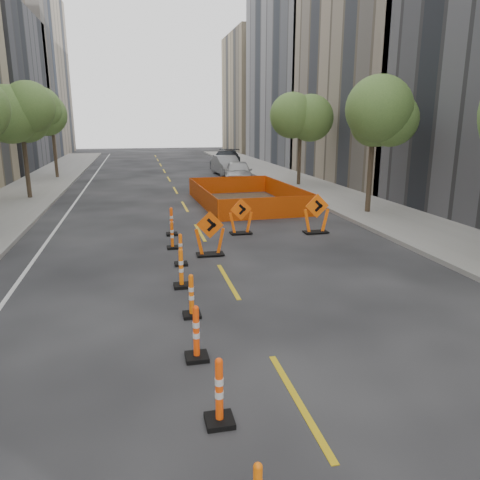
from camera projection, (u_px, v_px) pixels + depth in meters
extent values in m
plane|color=black|center=(265.00, 345.00, 9.49)|extent=(140.00, 140.00, 0.00)
cube|color=gray|center=(379.00, 212.00, 22.68)|extent=(4.00, 90.00, 0.15)
cube|color=gray|center=(7.00, 72.00, 56.05)|extent=(12.00, 20.00, 20.00)
cube|color=gray|center=(406.00, 83.00, 33.78)|extent=(12.00, 16.00, 14.00)
cube|color=gray|center=(322.00, 64.00, 48.54)|extent=(12.00, 18.00, 20.00)
cube|color=tan|center=(272.00, 94.00, 66.44)|extent=(12.00, 14.00, 16.00)
cylinder|color=#382B1E|center=(27.00, 172.00, 26.27)|extent=(0.24, 0.24, 3.15)
sphere|color=#3F6C2E|center=(21.00, 118.00, 25.52)|extent=(2.80, 2.80, 2.80)
cylinder|color=#382B1E|center=(56.00, 158.00, 35.72)|extent=(0.24, 0.24, 3.15)
sphere|color=#3F6C2E|center=(52.00, 118.00, 34.98)|extent=(2.80, 2.80, 2.80)
cylinder|color=#382B1E|center=(369.00, 182.00, 22.18)|extent=(0.24, 0.24, 3.15)
sphere|color=#3F6C2E|center=(374.00, 117.00, 21.44)|extent=(2.80, 2.80, 2.80)
cylinder|color=#382B1E|center=(299.00, 163.00, 31.64)|extent=(0.24, 0.24, 3.15)
sphere|color=#3F6C2E|center=(300.00, 118.00, 30.90)|extent=(2.80, 2.80, 2.80)
imported|color=#AEAEB0|center=(238.00, 172.00, 33.40)|extent=(2.62, 4.98, 1.61)
imported|color=gray|center=(226.00, 165.00, 38.50)|extent=(1.99, 4.86, 1.57)
imported|color=black|center=(226.00, 159.00, 44.24)|extent=(4.05, 6.19, 1.67)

